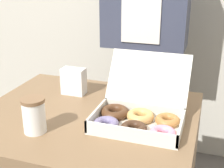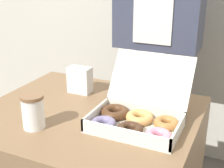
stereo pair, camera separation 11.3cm
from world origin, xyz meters
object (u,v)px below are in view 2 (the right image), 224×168
coffee_cup (33,111)px  napkin_holder (80,80)px  donut_box (136,116)px  person_customer (158,38)px

coffee_cup → napkin_holder: 0.35m
donut_box → coffee_cup: (-0.32, -0.16, 0.03)m
napkin_holder → coffee_cup: bearing=-87.2°
person_customer → napkin_holder: bearing=-111.5°
coffee_cup → person_customer: 0.88m
donut_box → person_customer: 0.72m
donut_box → coffee_cup: size_ratio=2.71×
coffee_cup → donut_box: bearing=27.1°
napkin_holder → person_customer: size_ratio=0.07×
donut_box → napkin_holder: (-0.34, 0.19, 0.02)m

